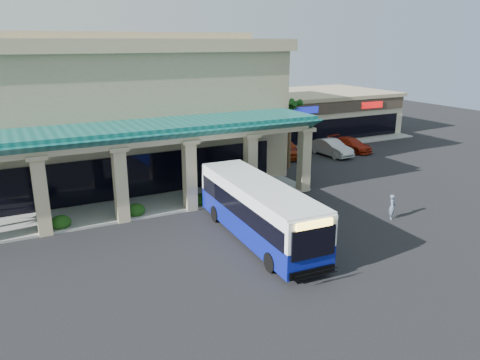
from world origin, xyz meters
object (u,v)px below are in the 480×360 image
pedestrian (392,207)px  car_red (350,144)px  transit_bus (258,212)px  car_silver (285,148)px  car_white (331,148)px

pedestrian → car_red: size_ratio=0.33×
transit_bus → pedestrian: (8.98, -1.18, -0.83)m
transit_bus → car_silver: (11.83, 15.74, -0.78)m
car_silver → car_white: (4.29, -1.65, -0.05)m
pedestrian → transit_bus: bearing=121.7°
car_white → pedestrian: bearing=-119.7°
transit_bus → car_red: transit_bus is taller
car_silver → transit_bus: bearing=-128.0°
pedestrian → car_silver: 17.16m
transit_bus → car_white: size_ratio=2.41×
car_silver → car_red: size_ratio=1.03×
pedestrian → car_white: size_ratio=0.33×
car_silver → pedestrian: bearing=-100.6°
transit_bus → pedestrian: transit_bus is taller
car_silver → car_white: size_ratio=1.02×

